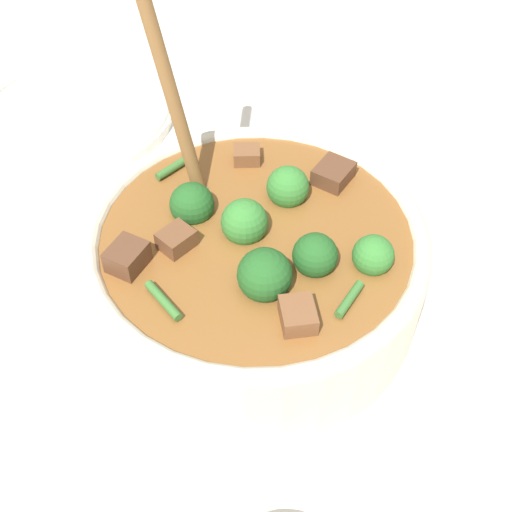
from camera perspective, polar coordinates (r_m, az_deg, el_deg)
The scene contains 3 objects.
ground_plane at distance 0.59m, azimuth 0.00°, elevation -3.78°, with size 4.00×4.00×0.00m, color silver.
stew_bowl at distance 0.55m, azimuth 0.00°, elevation -0.39°, with size 0.29×0.29×0.30m.
empty_plate at distance 0.82m, azimuth -15.86°, elevation 12.25°, with size 0.24×0.24×0.02m.
Camera 1 is at (-0.35, 0.12, 0.46)m, focal length 45.00 mm.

